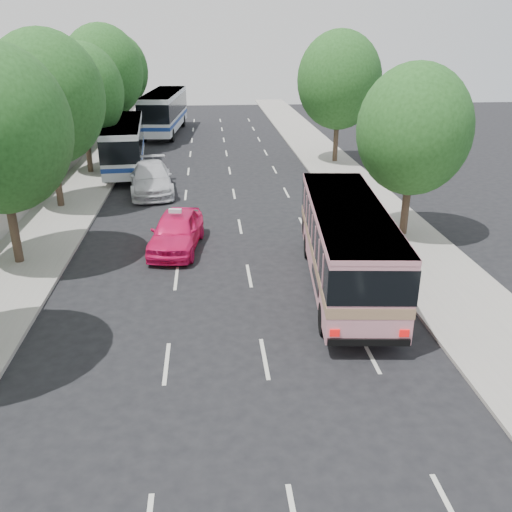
{
  "coord_description": "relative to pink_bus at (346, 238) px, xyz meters",
  "views": [
    {
      "loc": [
        -0.47,
        -15.69,
        8.98
      ],
      "look_at": [
        1.11,
        2.16,
        1.6
      ],
      "focal_mm": 38.0,
      "sensor_mm": 36.0,
      "label": 1
    }
  ],
  "objects": [
    {
      "name": "tour_coach_rear",
      "position": [
        -9.0,
        35.37,
        0.32
      ],
      "size": [
        3.83,
        13.11,
        3.87
      ],
      "rotation": [
        0.0,
        0.0,
        -0.08
      ],
      "color": "white",
      "rests_on": "ground"
    },
    {
      "name": "ground",
      "position": [
        -4.5,
        -2.62,
        -2.0
      ],
      "size": [
        120.0,
        120.0,
        0.0
      ],
      "primitive_type": "plane",
      "color": "black",
      "rests_on": "ground"
    },
    {
      "name": "tree_left_e",
      "position": [
        -12.92,
        27.32,
        4.43
      ],
      "size": [
        6.3,
        6.3,
        9.82
      ],
      "color": "#38281E",
      "rests_on": "ground"
    },
    {
      "name": "pink_taxi",
      "position": [
        -6.5,
        4.59,
        -1.16
      ],
      "size": [
        2.65,
        5.19,
        1.69
      ],
      "primitive_type": "imported",
      "rotation": [
        0.0,
        0.0,
        -0.14
      ],
      "color": "#EC145D",
      "rests_on": "ground"
    },
    {
      "name": "sidewalk_right",
      "position": [
        4.0,
        17.38,
        -1.94
      ],
      "size": [
        4.0,
        90.0,
        0.12
      ],
      "primitive_type": "cube",
      "color": "#9E998E",
      "rests_on": "ground"
    },
    {
      "name": "low_wall",
      "position": [
        -14.8,
        17.38,
        -1.1
      ],
      "size": [
        0.3,
        90.0,
        1.5
      ],
      "primitive_type": "cube",
      "color": "#9E998E",
      "rests_on": "sidewalk_left"
    },
    {
      "name": "tree_right_near",
      "position": [
        4.28,
        5.32,
        3.2
      ],
      "size": [
        5.1,
        5.1,
        7.95
      ],
      "color": "#38281E",
      "rests_on": "ground"
    },
    {
      "name": "tree_left_d",
      "position": [
        -13.02,
        19.32,
        3.63
      ],
      "size": [
        5.52,
        5.52,
        8.6
      ],
      "color": "#38281E",
      "rests_on": "ground"
    },
    {
      "name": "tour_coach_front",
      "position": [
        -10.8,
        20.41,
        0.01
      ],
      "size": [
        3.37,
        11.37,
        3.35
      ],
      "rotation": [
        0.0,
        0.0,
        0.08
      ],
      "color": "white",
      "rests_on": "ground"
    },
    {
      "name": "tree_left_c",
      "position": [
        -13.12,
        11.32,
        4.12
      ],
      "size": [
        6.0,
        6.0,
        9.35
      ],
      "color": "#38281E",
      "rests_on": "ground"
    },
    {
      "name": "sidewalk_left",
      "position": [
        -13.0,
        17.38,
        -1.93
      ],
      "size": [
        4.0,
        90.0,
        0.15
      ],
      "primitive_type": "cube",
      "color": "#9E998E",
      "rests_on": "ground"
    },
    {
      "name": "taxi_roof_sign",
      "position": [
        -6.5,
        4.59,
        -0.22
      ],
      "size": [
        0.57,
        0.25,
        0.18
      ],
      "primitive_type": "cube",
      "rotation": [
        0.0,
        0.0,
        -0.14
      ],
      "color": "silver",
      "rests_on": "pink_taxi"
    },
    {
      "name": "white_pickup",
      "position": [
        -8.47,
        14.17,
        -1.12
      ],
      "size": [
        3.21,
        6.33,
        1.76
      ],
      "primitive_type": "imported",
      "rotation": [
        0.0,
        0.0,
        0.13
      ],
      "color": "silver",
      "rests_on": "ground"
    },
    {
      "name": "pink_bus",
      "position": [
        0.0,
        0.0,
        0.0
      ],
      "size": [
        3.54,
        10.3,
        3.22
      ],
      "rotation": [
        0.0,
        0.0,
        -0.1
      ],
      "color": "pink",
      "rests_on": "ground"
    },
    {
      "name": "tree_left_f",
      "position": [
        -13.12,
        35.32,
        4.0
      ],
      "size": [
        5.88,
        5.88,
        9.16
      ],
      "color": "#38281E",
      "rests_on": "ground"
    },
    {
      "name": "tree_right_far",
      "position": [
        4.58,
        21.32,
        4.12
      ],
      "size": [
        6.0,
        6.0,
        9.35
      ],
      "color": "#38281E",
      "rests_on": "ground"
    }
  ]
}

